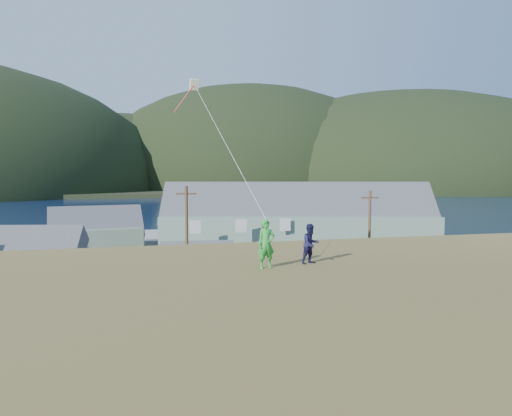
# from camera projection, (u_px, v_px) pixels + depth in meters

# --- Properties ---
(ground) EXTENTS (900.00, 900.00, 0.00)m
(ground) POSITION_uv_depth(u_px,v_px,m) (210.00, 312.00, 34.70)
(ground) COLOR #0A1638
(ground) RESTS_ON ground
(grass_strip) EXTENTS (110.00, 8.00, 0.10)m
(grass_strip) POSITION_uv_depth(u_px,v_px,m) (213.00, 320.00, 32.75)
(grass_strip) COLOR #4C3D19
(grass_strip) RESTS_ON ground
(waterfront_lot) EXTENTS (72.00, 36.00, 0.12)m
(waterfront_lot) POSITION_uv_depth(u_px,v_px,m) (189.00, 267.00, 51.18)
(waterfront_lot) COLOR #28282B
(waterfront_lot) RESTS_ON ground
(wharf) EXTENTS (26.00, 14.00, 0.90)m
(wharf) POSITION_uv_depth(u_px,v_px,m) (138.00, 238.00, 72.07)
(wharf) COLOR gray
(wharf) RESTS_ON ground
(far_shore) EXTENTS (900.00, 320.00, 2.00)m
(far_shore) POSITION_uv_depth(u_px,v_px,m) (153.00, 187.00, 354.69)
(far_shore) COLOR black
(far_shore) RESTS_ON ground
(far_hills) EXTENTS (760.00, 265.00, 143.00)m
(far_hills) POSITION_uv_depth(u_px,v_px,m) (207.00, 187.00, 313.78)
(far_hills) COLOR black
(far_hills) RESTS_ON ground
(lodge) EXTENTS (33.99, 16.63, 11.53)m
(lodge) POSITION_uv_depth(u_px,v_px,m) (297.00, 224.00, 55.89)
(lodge) COLOR gray
(lodge) RESTS_ON waterfront_lot
(shed_palegreen_near) EXTENTS (10.40, 7.59, 6.88)m
(shed_palegreen_near) POSITION_uv_depth(u_px,v_px,m) (30.00, 260.00, 42.24)
(shed_palegreen_near) COLOR slate
(shed_palegreen_near) RESTS_ON waterfront_lot
(shed_white) EXTENTS (7.16, 5.19, 5.30)m
(shed_white) POSITION_uv_depth(u_px,v_px,m) (197.00, 268.00, 41.17)
(shed_white) COLOR white
(shed_white) RESTS_ON waterfront_lot
(shed_palegreen_far) EXTENTS (12.41, 8.30, 7.76)m
(shed_palegreen_far) POSITION_uv_depth(u_px,v_px,m) (97.00, 233.00, 59.02)
(shed_palegreen_far) COLOR slate
(shed_palegreen_far) RESTS_ON waterfront_lot
(utility_poles) EXTENTS (30.70, 0.24, 9.48)m
(utility_poles) POSITION_uv_depth(u_px,v_px,m) (193.00, 250.00, 35.57)
(utility_poles) COLOR #47331E
(utility_poles) RESTS_ON waterfront_lot
(parked_cars) EXTENTS (22.63, 13.26, 1.58)m
(parked_cars) POSITION_uv_depth(u_px,v_px,m) (111.00, 257.00, 53.28)
(parked_cars) COLOR black
(parked_cars) RESTS_ON waterfront_lot
(kite_flyer_green) EXTENTS (0.66, 0.46, 1.70)m
(kite_flyer_green) POSITION_uv_depth(u_px,v_px,m) (266.00, 244.00, 15.93)
(kite_flyer_green) COLOR green
(kite_flyer_green) RESTS_ON hillside
(kite_flyer_navy) EXTENTS (0.85, 0.75, 1.47)m
(kite_flyer_navy) POSITION_uv_depth(u_px,v_px,m) (311.00, 244.00, 16.74)
(kite_flyer_navy) COLOR #18163E
(kite_flyer_navy) RESTS_ON hillside
(kite_rig) EXTENTS (1.39, 4.88, 11.32)m
(kite_rig) POSITION_uv_depth(u_px,v_px,m) (194.00, 88.00, 23.69)
(kite_rig) COLOR #F5E8BA
(kite_rig) RESTS_ON ground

